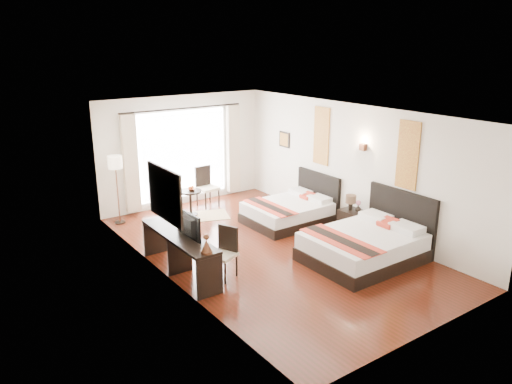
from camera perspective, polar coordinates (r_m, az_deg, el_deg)
floor at (r=10.26m, az=1.67°, el=-6.60°), size 4.50×7.50×0.01m
ceiling at (r=9.49m, az=1.82°, el=9.05°), size 4.50×7.50×0.02m
wall_headboard at (r=11.24m, az=10.94°, el=2.77°), size 0.01×7.50×2.80m
wall_desk at (r=8.68m, az=-10.19°, el=-1.42°), size 0.01×7.50×2.80m
wall_window at (r=12.88m, az=-8.36°, el=4.71°), size 4.50×0.01×2.80m
wall_entry at (r=7.32m, az=19.74°, el=-5.72°), size 4.50×0.01×2.80m
window_glass at (r=12.89m, az=-8.31°, el=4.26°), size 2.40×0.02×2.20m
sheer_curtain at (r=12.84m, az=-8.18°, el=4.22°), size 2.30×0.02×2.10m
drape_left at (r=12.23m, az=-14.13°, el=3.14°), size 0.35×0.14×2.35m
drape_right at (r=13.51m, az=-2.62°, el=4.92°), size 0.35×0.14×2.35m
art_panel_near at (r=10.18m, az=16.96°, el=4.05°), size 0.03×0.50×1.35m
art_panel_far at (r=11.82m, az=7.48°, el=6.36°), size 0.03×0.50×1.35m
wall_sconce at (r=10.86m, az=12.13°, el=5.03°), size 0.10×0.14×0.14m
mirror_frame at (r=8.73m, az=-10.39°, el=-0.28°), size 0.04×1.25×0.95m
mirror_glass at (r=8.74m, az=-10.24°, el=-0.25°), size 0.01×1.12×0.82m
bed_near at (r=9.91m, az=12.49°, el=-5.87°), size 2.19×1.70×1.23m
bed_far at (r=11.68m, az=3.98°, el=-2.14°), size 1.91×1.49×1.07m
nightstand at (r=11.19m, az=10.98°, el=-3.38°), size 0.44×0.55×0.53m
table_lamp at (r=11.06m, az=10.78°, el=-0.94°), size 0.23×0.23×0.37m
vase at (r=11.05m, az=11.58°, el=-1.99°), size 0.18×0.18×0.15m
console_desk at (r=9.23m, az=-8.70°, el=-7.00°), size 0.50×2.20×0.76m
television at (r=8.85m, az=-8.19°, el=-3.81°), size 0.12×0.80×0.46m
bronze_figurine at (r=8.21m, az=-5.69°, el=-6.04°), size 0.24×0.24×0.29m
desk_chair at (r=9.03m, az=-3.79°, el=-8.05°), size 0.57×0.57×0.93m
floor_lamp at (r=11.73m, az=-15.77°, el=2.80°), size 0.32×0.32×1.60m
side_table at (r=12.20m, az=-7.48°, el=-1.24°), size 0.54×0.54×0.63m
fruit_bowl at (r=12.09m, az=-7.37°, el=0.27°), size 0.23×0.23×0.05m
window_chair at (r=12.84m, az=-5.59°, el=-0.26°), size 0.50×0.50×1.02m
jute_rug at (r=12.20m, az=-5.93°, el=-2.72°), size 1.35×1.13×0.01m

